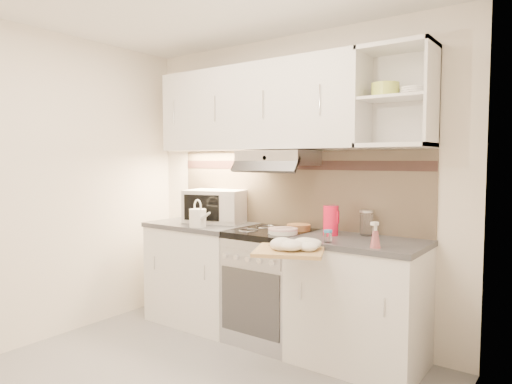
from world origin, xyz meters
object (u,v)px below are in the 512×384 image
(watering_can, at_px, (198,217))
(plate_stack, at_px, (283,231))
(microwave, at_px, (217,206))
(glass_jar, at_px, (366,223))
(cutting_board, at_px, (289,251))
(pink_pitcher, at_px, (331,220))
(electric_range, at_px, (271,285))
(spray_bottle, at_px, (375,237))

(watering_can, distance_m, plate_stack, 0.77)
(microwave, distance_m, glass_jar, 1.40)
(glass_jar, distance_m, cutting_board, 0.76)
(pink_pitcher, xyz_separation_m, cutting_board, (-0.01, -0.57, -0.14))
(electric_range, relative_size, plate_stack, 3.98)
(electric_range, height_order, spray_bottle, spray_bottle)
(electric_range, distance_m, watering_can, 0.83)
(electric_range, distance_m, cutting_board, 0.82)
(microwave, relative_size, cutting_board, 1.38)
(glass_jar, distance_m, spray_bottle, 0.48)
(microwave, bearing_deg, spray_bottle, -27.10)
(electric_range, xyz_separation_m, microwave, (-0.68, 0.12, 0.60))
(plate_stack, bearing_deg, microwave, 166.05)
(pink_pitcher, bearing_deg, glass_jar, 34.02)
(watering_can, bearing_deg, pink_pitcher, 32.18)
(electric_range, bearing_deg, microwave, 170.36)
(electric_range, xyz_separation_m, pink_pitcher, (0.50, 0.05, 0.56))
(microwave, xyz_separation_m, pink_pitcher, (1.18, -0.06, -0.03))
(microwave, height_order, pink_pitcher, microwave)
(cutting_board, bearing_deg, microwave, 127.50)
(microwave, bearing_deg, plate_stack, -29.43)
(microwave, relative_size, glass_jar, 3.16)
(plate_stack, xyz_separation_m, cutting_board, (0.32, -0.42, -0.05))
(spray_bottle, bearing_deg, microwave, -172.78)
(watering_can, relative_size, cutting_board, 0.62)
(electric_range, height_order, plate_stack, plate_stack)
(watering_can, height_order, glass_jar, watering_can)
(plate_stack, bearing_deg, glass_jar, 28.33)
(microwave, bearing_deg, watering_can, -90.49)
(watering_can, xyz_separation_m, plate_stack, (0.76, 0.13, -0.06))
(electric_range, relative_size, pink_pitcher, 4.01)
(electric_range, height_order, glass_jar, glass_jar)
(cutting_board, bearing_deg, pink_pitcher, 64.43)
(microwave, bearing_deg, pink_pitcher, -18.52)
(cutting_board, bearing_deg, electric_range, 109.28)
(electric_range, bearing_deg, watering_can, -159.31)
(plate_stack, bearing_deg, pink_pitcher, 24.24)
(watering_can, relative_size, pink_pitcher, 1.21)
(glass_jar, bearing_deg, cutting_board, -108.00)
(microwave, distance_m, plate_stack, 0.89)
(watering_can, distance_m, pink_pitcher, 1.12)
(watering_can, distance_m, glass_jar, 1.37)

